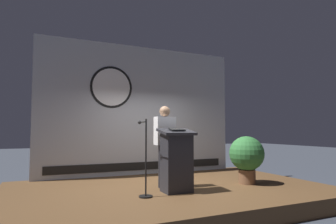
# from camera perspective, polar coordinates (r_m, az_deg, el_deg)

# --- Properties ---
(ground_plane) EXTENTS (40.00, 40.00, 0.00)m
(ground_plane) POSITION_cam_1_polar(r_m,az_deg,el_deg) (6.00, 0.34, -17.75)
(ground_plane) COLOR #383D47
(stage_platform) EXTENTS (6.40, 4.00, 0.30)m
(stage_platform) POSITION_cam_1_polar(r_m,az_deg,el_deg) (5.97, 0.34, -16.35)
(stage_platform) COLOR brown
(stage_platform) RESTS_ON ground
(banner_display) EXTENTS (5.31, 0.12, 3.40)m
(banner_display) POSITION_cam_1_polar(r_m,az_deg,el_deg) (7.56, -5.51, 0.41)
(banner_display) COLOR #B2B7C1
(banner_display) RESTS_ON stage_platform
(podium) EXTENTS (0.64, 0.50, 1.20)m
(podium) POSITION_cam_1_polar(r_m,az_deg,el_deg) (5.39, 1.74, -9.74)
(podium) COLOR #26262B
(podium) RESTS_ON stage_platform
(speaker_person) EXTENTS (0.40, 0.26, 1.65)m
(speaker_person) POSITION_cam_1_polar(r_m,az_deg,el_deg) (5.79, -0.68, -6.81)
(speaker_person) COLOR black
(speaker_person) RESTS_ON stage_platform
(microphone_stand) EXTENTS (0.24, 0.53, 1.35)m
(microphone_stand) POSITION_cam_1_polar(r_m,az_deg,el_deg) (5.06, -4.71, -11.49)
(microphone_stand) COLOR black
(microphone_stand) RESTS_ON stage_platform
(potted_plant) EXTENTS (0.75, 0.75, 1.03)m
(potted_plant) POSITION_cam_1_polar(r_m,az_deg,el_deg) (6.44, 15.64, -8.46)
(potted_plant) COLOR brown
(potted_plant) RESTS_ON stage_platform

